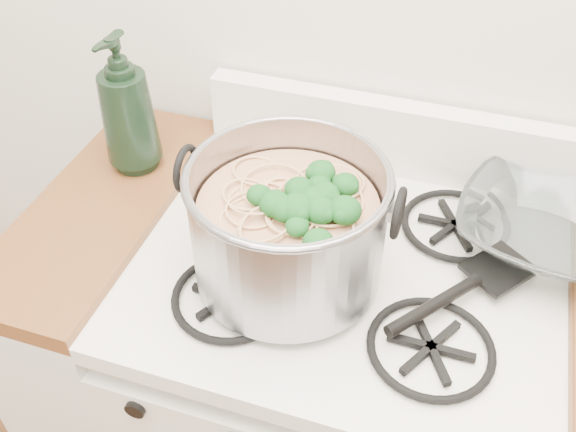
{
  "coord_description": "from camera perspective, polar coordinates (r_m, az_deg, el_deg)",
  "views": [
    {
      "loc": [
        0.15,
        0.46,
        1.75
      ],
      "look_at": [
        -0.09,
        1.19,
        1.05
      ],
      "focal_mm": 40.0,
      "sensor_mm": 36.0,
      "label": 1
    }
  ],
  "objects": [
    {
      "name": "gas_range",
      "position": [
        1.54,
        4.25,
        -16.31
      ],
      "size": [
        0.76,
        0.66,
        0.92
      ],
      "color": "white",
      "rests_on": "ground"
    },
    {
      "name": "counter_left",
      "position": [
        1.65,
        -13.17,
        -10.74
      ],
      "size": [
        0.25,
        0.65,
        0.92
      ],
      "color": "silver",
      "rests_on": "ground"
    },
    {
      "name": "stock_pot",
      "position": [
        1.05,
        0.0,
        -1.06
      ],
      "size": [
        0.36,
        0.33,
        0.22
      ],
      "color": "gray",
      "rests_on": "gas_range"
    },
    {
      "name": "spatula",
      "position": [
        1.17,
        18.3,
        -4.25
      ],
      "size": [
        0.42,
        0.42,
        0.02
      ],
      "primitive_type": null,
      "rotation": [
        0.0,
        0.0,
        -0.66
      ],
      "color": "black",
      "rests_on": "gas_range"
    },
    {
      "name": "glass_bowl",
      "position": [
        1.25,
        21.63,
        -1.64
      ],
      "size": [
        0.14,
        0.14,
        0.03
      ],
      "primitive_type": "imported",
      "rotation": [
        0.0,
        0.0,
        -0.18
      ],
      "color": "white",
      "rests_on": "gas_range"
    },
    {
      "name": "bottle",
      "position": [
        1.31,
        -14.2,
        9.61
      ],
      "size": [
        0.12,
        0.12,
        0.29
      ],
      "primitive_type": "imported",
      "rotation": [
        0.0,
        0.0,
        -0.1
      ],
      "color": "black",
      "rests_on": "counter_left"
    }
  ]
}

